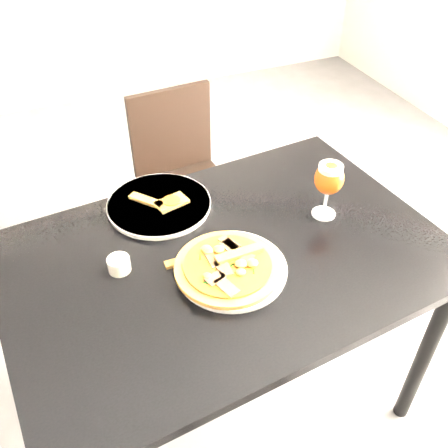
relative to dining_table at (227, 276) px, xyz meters
name	(u,v)px	position (x,y,z in m)	size (l,w,h in m)	color
dining_table	(227,276)	(0.00, 0.00, 0.00)	(1.27, 0.91, 0.75)	black
chair_far	(183,178)	(0.13, 0.80, -0.21)	(0.40, 0.40, 0.82)	black
plate_main	(231,269)	(-0.02, -0.07, 0.10)	(0.29, 0.29, 0.02)	white
pizza	(228,266)	(-0.03, -0.07, 0.12)	(0.28, 0.28, 0.03)	#A57327
plate_second	(159,205)	(-0.11, 0.27, 0.10)	(0.31, 0.31, 0.02)	white
crust_scraps	(163,201)	(-0.10, 0.26, 0.11)	(0.17, 0.13, 0.01)	#A57327
loose_crust	(185,260)	(-0.12, 0.01, 0.09)	(0.11, 0.02, 0.01)	#A57327
sauce_cup	(119,264)	(-0.29, 0.05, 0.11)	(0.06, 0.06, 0.04)	beige
beer_glass	(329,179)	(0.34, 0.05, 0.22)	(0.09, 0.09, 0.18)	silver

